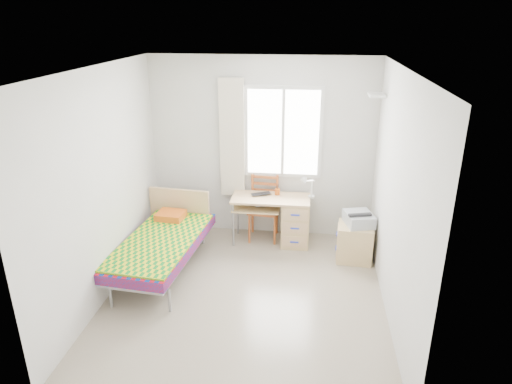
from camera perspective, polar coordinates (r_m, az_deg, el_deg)
floor at (r=5.52m, az=-1.34°, el=-12.75°), size 3.50×3.50×0.00m
ceiling at (r=4.61m, az=-1.62°, el=15.15°), size 3.50×3.50×0.00m
wall_back at (r=6.57m, az=0.75°, el=5.43°), size 3.20×0.00×3.20m
wall_left at (r=5.38m, az=-18.59°, el=0.66°), size 0.00×3.50×3.50m
wall_right at (r=4.96m, az=17.16°, el=-0.89°), size 0.00×3.50×3.50m
window at (r=6.45m, az=3.41°, el=7.42°), size 1.10×0.04×1.30m
curtain at (r=6.52m, az=-3.01°, el=6.65°), size 0.35×0.05×1.70m
floating_shelf at (r=6.06m, az=14.86°, el=11.64°), size 0.20×0.32×0.03m
bed at (r=5.97m, az=-11.60°, el=-6.13°), size 1.04×1.92×0.80m
desk at (r=6.53m, az=4.34°, el=-3.34°), size 1.10×0.51×0.69m
chair at (r=6.63m, az=1.04°, el=-1.49°), size 0.44×0.44×0.94m
cabinet at (r=6.27m, az=12.22°, el=-6.18°), size 0.49×0.44×0.50m
printer at (r=6.17m, az=12.73°, el=-3.25°), size 0.42×0.46×0.17m
laptop at (r=6.48m, az=0.75°, el=-0.39°), size 0.33×0.29×0.02m
pen_cup at (r=6.52m, az=2.69°, el=0.04°), size 0.08×0.08×0.09m
task_lamp at (r=6.28m, az=6.46°, el=0.87°), size 0.21×0.31×0.36m
book at (r=6.47m, az=-0.30°, el=-1.47°), size 0.23×0.27×0.02m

